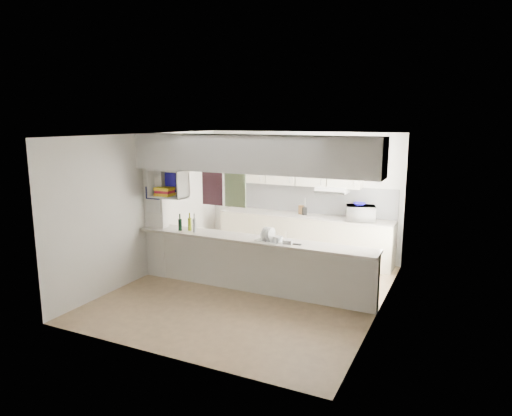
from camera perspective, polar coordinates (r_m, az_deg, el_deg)
The scene contains 16 objects.
floor at distance 7.81m, azimuth -0.64°, elevation -10.30°, with size 4.80×4.80×0.00m, color #8B6F51.
ceiling at distance 7.28m, azimuth -0.69°, elevation 9.14°, with size 4.80×4.80×0.00m, color white.
wall_back at distance 9.62m, azimuth 5.62°, elevation 1.73°, with size 4.20×4.20×0.00m, color silver.
wall_left at distance 8.55m, azimuth -13.41°, elevation 0.34°, with size 4.80×4.80×0.00m, color silver.
wall_right at distance 6.81m, azimuth 15.45°, elevation -2.44°, with size 4.80×4.80×0.00m, color silver.
servery_partition at distance 7.45m, azimuth -1.86°, elevation 1.90°, with size 4.20×0.50×2.60m.
cubby_shelf at distance 8.12m, azimuth -10.87°, elevation 2.82°, with size 0.65×0.35×0.50m.
kitchen_run at distance 9.41m, azimuth 5.94°, elevation -1.42°, with size 3.60×0.63×2.24m.
microwave at distance 8.98m, azimuth 12.96°, elevation -0.65°, with size 0.54×0.37×0.30m, color white.
bowl at distance 8.92m, azimuth 12.81°, elevation 0.46°, with size 0.24×0.24×0.06m, color #110B7A.
dish_rack at distance 7.34m, azimuth 1.79°, elevation -3.43°, with size 0.48×0.39×0.23m.
cup at distance 7.38m, azimuth 0.99°, elevation -3.50°, with size 0.14×0.14×0.11m, color white.
wine_bottles at distance 8.04m, azimuth -8.45°, elevation -2.04°, with size 0.37×0.15×0.33m.
plastic_tubs at distance 7.27m, azimuth 3.30°, elevation -4.02°, with size 0.49×0.23×0.07m.
utensil_jar at distance 9.38m, azimuth 6.08°, elevation -0.40°, with size 0.11×0.11×0.15m, color black.
knife_block at distance 9.43m, azimuth 5.67°, elevation -0.22°, with size 0.09×0.07×0.19m, color brown.
Camera 1 is at (3.19, -6.54, 2.83)m, focal length 32.00 mm.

